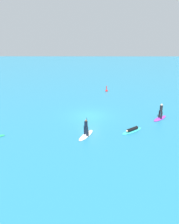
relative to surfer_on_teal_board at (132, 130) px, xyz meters
The scene contains 5 objects.
ground_plane 6.26m from the surfer_on_teal_board, 135.82° to the left, with size 120.00×120.00×0.00m, color teal.
surfer_on_teal_board is the anchor object (origin of this frame).
surfer_on_purple_board 5.25m from the surfer_on_teal_board, 41.34° to the left, with size 2.31×2.29×1.88m.
surfer_on_white_board 4.92m from the surfer_on_teal_board, 167.84° to the right, with size 1.81×2.75×2.05m.
marker_buoy 15.64m from the surfer_on_teal_board, 96.08° to the left, with size 0.42×0.42×1.04m.
Camera 1 is at (0.17, -25.45, 10.21)m, focal length 35.70 mm.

